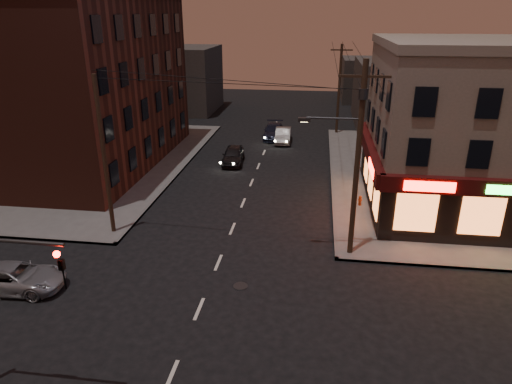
% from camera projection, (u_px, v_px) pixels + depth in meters
% --- Properties ---
extents(ground, '(120.00, 120.00, 0.00)m').
position_uv_depth(ground, '(199.00, 309.00, 19.98)').
color(ground, black).
rests_on(ground, ground).
extents(sidewalk_ne, '(24.00, 28.00, 0.15)m').
position_uv_depth(sidewalk_ne, '(487.00, 179.00, 35.19)').
color(sidewalk_ne, '#514F4C').
rests_on(sidewalk_ne, ground).
extents(sidewalk_nw, '(24.00, 28.00, 0.15)m').
position_uv_depth(sidewalk_nw, '(52.00, 160.00, 39.70)').
color(sidewalk_nw, '#514F4C').
rests_on(sidewalk_nw, ground).
extents(pizza_building, '(15.85, 12.85, 10.50)m').
position_uv_depth(pizza_building, '(498.00, 129.00, 28.37)').
color(pizza_building, gray).
rests_on(pizza_building, sidewalk_ne).
extents(brick_apartment, '(12.00, 20.00, 13.00)m').
position_uv_depth(brick_apartment, '(79.00, 84.00, 36.84)').
color(brick_apartment, '#4D2218').
rests_on(brick_apartment, sidewalk_nw).
extents(bg_building_ne_a, '(10.00, 12.00, 7.00)m').
position_uv_depth(bg_building_ne_a, '(401.00, 93.00, 51.92)').
color(bg_building_ne_a, '#3F3D3A').
rests_on(bg_building_ne_a, ground).
extents(bg_building_nw, '(9.00, 10.00, 8.00)m').
position_uv_depth(bg_building_nw, '(181.00, 79.00, 58.81)').
color(bg_building_nw, '#3F3D3A').
rests_on(bg_building_nw, ground).
extents(bg_building_ne_b, '(8.00, 8.00, 6.00)m').
position_uv_depth(bg_building_ne_b, '(370.00, 80.00, 65.25)').
color(bg_building_ne_b, '#3F3D3A').
rests_on(bg_building_ne_b, ground).
extents(utility_pole_main, '(4.20, 0.44, 10.00)m').
position_uv_depth(utility_pole_main, '(356.00, 151.00, 22.36)').
color(utility_pole_main, '#382619').
rests_on(utility_pole_main, sidewalk_ne).
extents(utility_pole_far, '(0.26, 0.26, 9.00)m').
position_uv_depth(utility_pole_far, '(339.00, 90.00, 46.88)').
color(utility_pole_far, '#382619').
rests_on(utility_pole_far, sidewalk_ne).
extents(utility_pole_west, '(0.24, 0.24, 9.00)m').
position_uv_depth(utility_pole_west, '(104.00, 157.00, 25.10)').
color(utility_pole_west, '#382619').
rests_on(utility_pole_west, sidewalk_nw).
extents(suv_cross, '(4.64, 2.36, 1.26)m').
position_uv_depth(suv_cross, '(15.00, 277.00, 21.18)').
color(suv_cross, gray).
rests_on(suv_cross, ground).
extents(sedan_near, '(2.02, 4.37, 1.45)m').
position_uv_depth(sedan_near, '(233.00, 155.00, 38.88)').
color(sedan_near, black).
rests_on(sedan_near, ground).
extents(sedan_mid, '(1.61, 4.29, 1.40)m').
position_uv_depth(sedan_mid, '(283.00, 135.00, 45.19)').
color(sedan_mid, slate).
rests_on(sedan_mid, ground).
extents(sedan_far, '(2.23, 5.02, 1.43)m').
position_uv_depth(sedan_far, '(274.00, 131.00, 46.60)').
color(sedan_far, black).
rests_on(sedan_far, ground).
extents(fire_hydrant, '(0.30, 0.30, 0.67)m').
position_uv_depth(fire_hydrant, '(360.00, 200.00, 30.15)').
color(fire_hydrant, maroon).
rests_on(fire_hydrant, sidewalk_ne).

